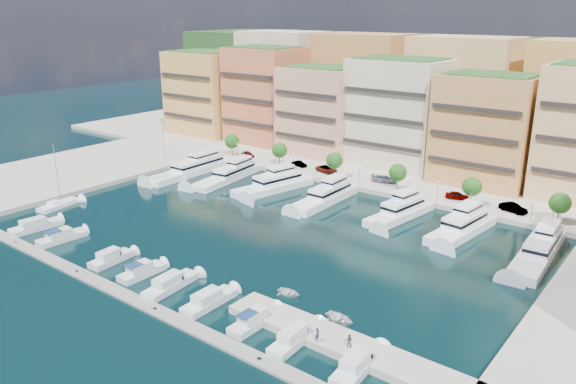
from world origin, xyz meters
name	(u,v)px	position (x,y,z in m)	size (l,w,h in m)	color
ground	(267,232)	(0.00, 0.00, 0.00)	(400.00, 400.00, 0.00)	black
north_quay	(420,161)	(0.00, 62.00, 0.00)	(220.00, 64.00, 2.00)	#9E998E
west_quay	(39,180)	(-62.00, -8.00, 0.00)	(34.00, 76.00, 2.00)	#9E998E
hillside	(485,131)	(0.00, 110.00, 0.00)	(240.00, 40.00, 58.00)	#193214
south_pontoon	(114,291)	(-3.00, -30.00, 0.00)	(72.00, 2.20, 0.35)	gray
finger_pier	(343,348)	(30.00, -22.00, 0.00)	(32.00, 5.00, 2.00)	#9E998E
apartment_0	(206,93)	(-66.00, 49.99, 13.31)	(22.00, 16.50, 24.80)	#D49B4D
apartment_1	(265,95)	(-44.00, 51.99, 14.31)	(20.00, 16.50, 26.80)	#BD583F
apartment_2	(322,111)	(-23.00, 49.99, 12.31)	(20.00, 15.50, 22.80)	tan
apartment_3	(398,113)	(-2.00, 51.99, 13.81)	(22.00, 16.50, 25.80)	#F6DEBE
apartment_4	(486,130)	(20.00, 49.99, 12.81)	(20.00, 15.50, 23.80)	#CD864D
backblock_0	(283,79)	(-55.00, 74.00, 16.00)	(26.00, 18.00, 30.00)	#F6DEBE
backblock_1	(363,86)	(-25.00, 74.00, 16.00)	(26.00, 18.00, 30.00)	#CD864D
backblock_2	(462,96)	(5.00, 74.00, 16.00)	(26.00, 18.00, 30.00)	#EFBA7E
tree_0	(232,141)	(-40.00, 33.50, 4.74)	(3.80, 3.80, 5.65)	#473323
tree_1	(280,150)	(-24.00, 33.50, 4.74)	(3.80, 3.80, 5.65)	#473323
tree_2	(334,161)	(-8.00, 33.50, 4.74)	(3.80, 3.80, 5.65)	#473323
tree_3	(398,173)	(8.00, 33.50, 4.74)	(3.80, 3.80, 5.65)	#473323
tree_4	(472,187)	(24.00, 33.50, 4.74)	(3.80, 3.80, 5.65)	#473323
tree_5	(560,203)	(40.00, 33.50, 4.74)	(3.80, 3.80, 5.65)	#473323
lamppost_0	(237,149)	(-36.00, 31.20, 3.83)	(0.30, 0.30, 4.20)	black
lamppost_1	(293,160)	(-18.00, 31.20, 3.83)	(0.30, 0.30, 4.20)	black
lamppost_2	(359,173)	(0.00, 31.20, 3.83)	(0.30, 0.30, 4.20)	black
lamppost_3	(438,188)	(18.00, 31.20, 3.83)	(0.30, 0.30, 4.20)	black
lamppost_4	(532,207)	(36.00, 31.20, 3.83)	(0.30, 0.30, 4.20)	black
yacht_0	(193,168)	(-37.95, 17.77, 1.21)	(5.56, 24.63, 7.30)	white
yacht_1	(230,175)	(-27.35, 19.18, 1.09)	(7.25, 21.72, 7.30)	white
yacht_2	(276,184)	(-14.39, 20.06, 1.21)	(8.75, 20.10, 7.30)	white
yacht_3	(326,196)	(-1.02, 20.09, 1.21)	(4.95, 19.54, 7.30)	white
yacht_4	(401,212)	(15.34, 21.09, 1.09)	(6.63, 17.61, 7.30)	white
yacht_5	(463,226)	(27.48, 20.86, 1.21)	(6.60, 18.17, 7.30)	white
yacht_6	(539,249)	(40.83, 18.79, 1.21)	(5.64, 22.50, 7.30)	white
cruiser_0	(36,227)	(-33.51, -24.60, 0.55)	(3.64, 9.13, 2.55)	silver
cruiser_1	(61,238)	(-25.16, -24.61, 0.57)	(3.21, 8.31, 2.66)	silver
cruiser_3	(111,259)	(-11.18, -24.58, 0.55)	(3.06, 7.41, 2.55)	silver
cruiser_4	(141,272)	(-3.70, -24.60, 0.57)	(2.71, 7.28, 2.66)	silver
cruiser_5	(170,285)	(2.78, -24.60, 0.55)	(3.46, 9.33, 2.55)	silver
cruiser_6	(209,301)	(10.47, -24.59, 0.55)	(2.76, 8.49, 2.55)	silver
cruiser_7	(254,321)	(18.54, -24.60, 0.57)	(2.48, 7.89, 2.66)	silver
cruiser_8	(295,338)	(24.89, -24.59, 0.55)	(2.74, 8.70, 2.55)	silver
cruiser_9	(357,365)	(33.47, -24.59, 0.55)	(3.32, 8.84, 2.55)	silver
sailboat_0	(58,205)	(-41.39, -15.47, 0.31)	(4.19, 8.93, 13.20)	white
sailboat_2	(165,181)	(-37.45, 8.48, 0.31)	(5.49, 9.94, 13.20)	white
tender_0	(289,293)	(17.19, -15.82, 0.36)	(2.47, 3.46, 0.72)	silver
tender_2	(340,318)	(26.51, -17.35, 0.42)	(2.92, 4.08, 0.85)	silver
car_0	(248,154)	(-35.54, 34.74, 1.74)	(1.75, 4.34, 1.48)	gray
car_1	(299,164)	(-19.35, 35.31, 1.68)	(1.45, 4.15, 1.37)	gray
car_2	(327,169)	(-11.18, 35.16, 1.79)	(2.60, 5.65, 1.57)	gray
car_3	(384,179)	(3.35, 36.38, 1.80)	(2.25, 5.54, 1.61)	gray
car_4	(457,195)	(20.61, 35.25, 1.79)	(1.86, 4.63, 1.58)	gray
car_5	(513,208)	(31.95, 34.30, 1.86)	(1.82, 5.22, 1.72)	gray
person_0	(317,334)	(27.64, -23.94, 1.88)	(0.64, 0.42, 1.76)	#242649
person_1	(349,341)	(31.20, -22.74, 1.83)	(0.81, 0.63, 1.66)	brown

